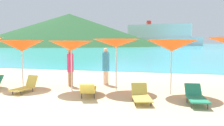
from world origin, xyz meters
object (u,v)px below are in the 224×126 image
at_px(umbrella_7, 172,46).
at_px(cruise_ship, 159,36).
at_px(umbrella_4, 22,46).
at_px(lounge_chair_9, 25,86).
at_px(beachgoer_2, 106,65).
at_px(beachgoer_0, 70,66).
at_px(lounge_chair_1, 196,96).
at_px(lounge_chair_5, 88,89).
at_px(umbrella_5, 71,46).
at_px(umbrella_6, 116,43).
at_px(lounge_chair_7, 141,95).

xyz_separation_m(umbrella_7, cruise_ship, (-8.85, 168.62, 4.90)).
distance_m(umbrella_4, lounge_chair_9, 2.20).
bearing_deg(beachgoer_2, beachgoer_0, -135.12).
xyz_separation_m(lounge_chair_1, lounge_chair_5, (-4.00, 0.13, 0.01)).
height_order(umbrella_5, umbrella_6, umbrella_6).
bearing_deg(umbrella_5, beachgoer_2, 58.03).
bearing_deg(cruise_ship, beachgoer_0, -79.66).
bearing_deg(umbrella_5, umbrella_7, 3.25).
xyz_separation_m(umbrella_6, umbrella_7, (2.38, -0.25, -0.09)).
xyz_separation_m(umbrella_6, beachgoer_0, (-2.40, 0.46, -1.13)).
relative_size(umbrella_4, beachgoer_2, 1.20).
relative_size(lounge_chair_7, beachgoer_0, 0.80).
relative_size(lounge_chair_1, beachgoer_2, 0.81).
distance_m(umbrella_7, beachgoer_0, 4.94).
relative_size(lounge_chair_5, beachgoer_0, 0.94).
relative_size(umbrella_6, lounge_chair_7, 1.58).
distance_m(umbrella_4, umbrella_7, 6.94).
bearing_deg(umbrella_4, umbrella_7, 0.22).
relative_size(umbrella_5, lounge_chair_9, 1.70).
distance_m(lounge_chair_9, beachgoer_0, 2.34).
bearing_deg(umbrella_6, lounge_chair_9, -159.79).
xyz_separation_m(umbrella_5, lounge_chair_1, (5.14, -1.12, -1.71)).
height_order(beachgoer_2, cruise_ship, cruise_ship).
bearing_deg(umbrella_7, lounge_chair_1, -58.29).
relative_size(umbrella_5, umbrella_7, 0.98).
bearing_deg(umbrella_7, lounge_chair_9, -169.67).
bearing_deg(cruise_ship, lounge_chair_9, -80.11).
height_order(lounge_chair_1, lounge_chair_9, lounge_chair_9).
relative_size(umbrella_4, beachgoer_0, 1.23).
xyz_separation_m(lounge_chair_5, lounge_chair_7, (2.12, -0.34, -0.05)).
relative_size(umbrella_6, cruise_ship, 0.04).
height_order(umbrella_7, lounge_chair_5, umbrella_7).
bearing_deg(umbrella_7, beachgoer_0, 171.56).
height_order(umbrella_4, lounge_chair_9, umbrella_4).
bearing_deg(umbrella_6, beachgoer_0, 169.24).
bearing_deg(umbrella_6, beachgoer_2, 123.35).
relative_size(umbrella_7, lounge_chair_7, 1.55).
bearing_deg(umbrella_6, lounge_chair_7, -53.64).
distance_m(lounge_chair_5, beachgoer_2, 2.83).
height_order(umbrella_4, lounge_chair_7, umbrella_4).
bearing_deg(lounge_chair_9, lounge_chair_5, 4.61).
height_order(umbrella_6, umbrella_7, umbrella_6).
xyz_separation_m(umbrella_4, lounge_chair_1, (7.78, -1.34, -1.70)).
relative_size(lounge_chair_7, cruise_ship, 0.02).
height_order(lounge_chair_7, cruise_ship, cruise_ship).
height_order(lounge_chair_9, beachgoer_2, beachgoer_2).
bearing_deg(lounge_chair_5, umbrella_7, -174.48).
bearing_deg(umbrella_7, lounge_chair_7, -123.30).
bearing_deg(lounge_chair_5, beachgoer_0, -65.90).
xyz_separation_m(lounge_chair_1, lounge_chair_7, (-1.88, -0.21, -0.03)).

